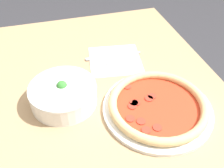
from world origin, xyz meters
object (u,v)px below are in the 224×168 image
at_px(pizza, 158,106).
at_px(bowl, 63,93).
at_px(knife, 116,56).
at_px(fork, 118,64).

xyz_separation_m(pizza, bowl, (0.11, 0.27, 0.02)).
height_order(pizza, knife, pizza).
bearing_deg(pizza, bowl, 67.40).
bearing_deg(pizza, knife, 7.93).
distance_m(bowl, fork, 0.26).
xyz_separation_m(bowl, fork, (0.14, -0.22, -0.03)).
bearing_deg(bowl, fork, -57.37).
height_order(bowl, fork, bowl).
relative_size(pizza, fork, 1.81).
xyz_separation_m(fork, knife, (0.05, -0.01, -0.00)).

